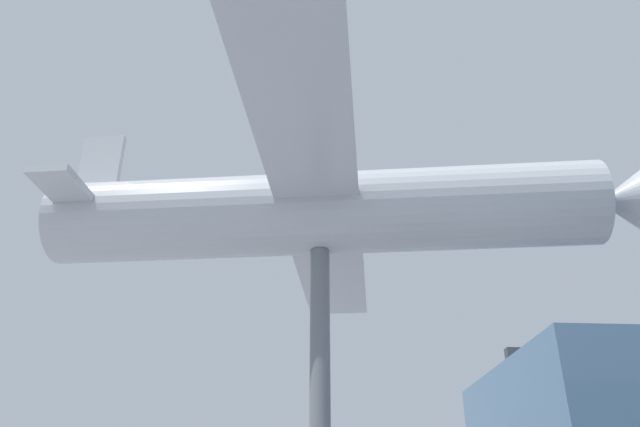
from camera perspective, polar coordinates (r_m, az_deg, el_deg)
name	(u,v)px	position (r m, az deg, el deg)	size (l,w,h in m)	color
support_pylon_central	(320,423)	(13.84, 0.00, -18.57)	(0.46, 0.46, 7.88)	slate
suspended_airplane	(331,213)	(15.37, 1.05, 0.08)	(15.34, 14.95, 3.61)	#B2B7BC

